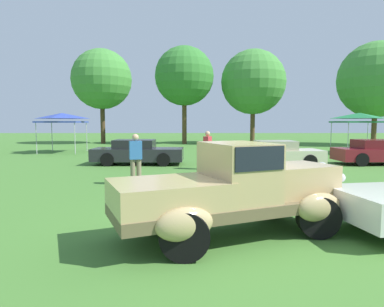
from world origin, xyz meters
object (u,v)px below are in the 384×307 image
(feature_pickup_truck, at_px, (234,189))
(spectator_near_truck, at_px, (136,158))
(show_car_charcoal, at_px, (137,152))
(canopy_tent_center_field, at_px, (359,117))
(show_car_cream, at_px, (278,154))
(canopy_tent_left_field, at_px, (62,117))
(show_car_burgundy, at_px, (377,152))
(spectator_between_cars, at_px, (207,149))

(feature_pickup_truck, height_order, spectator_near_truck, feature_pickup_truck)
(show_car_charcoal, xyz_separation_m, spectator_near_truck, (0.81, -5.51, 0.31))
(show_car_charcoal, distance_m, canopy_tent_center_field, 15.18)
(feature_pickup_truck, distance_m, show_car_cream, 10.13)
(spectator_near_truck, bearing_deg, canopy_tent_left_field, 119.90)
(show_car_cream, distance_m, show_car_burgundy, 5.22)
(show_car_burgundy, distance_m, spectator_between_cars, 8.66)
(show_car_charcoal, xyz_separation_m, canopy_tent_center_field, (13.86, 5.92, 1.82))
(show_car_cream, distance_m, spectator_between_cars, 3.46)
(spectator_between_cars, bearing_deg, spectator_near_truck, -124.88)
(show_car_cream, relative_size, canopy_tent_left_field, 1.45)
(canopy_tent_left_field, distance_m, canopy_tent_center_field, 20.00)
(canopy_tent_left_field, bearing_deg, show_car_charcoal, -46.94)
(show_car_charcoal, bearing_deg, spectator_between_cars, -28.64)
(spectator_near_truck, xyz_separation_m, canopy_tent_left_field, (-6.94, 12.07, 1.51))
(show_car_cream, bearing_deg, canopy_tent_left_field, 149.63)
(feature_pickup_truck, relative_size, canopy_tent_left_field, 1.63)
(feature_pickup_truck, xyz_separation_m, show_car_burgundy, (8.43, 10.47, -0.27))
(show_car_cream, xyz_separation_m, canopy_tent_center_field, (7.17, 6.87, 1.82))
(spectator_between_cars, distance_m, canopy_tent_left_field, 12.77)
(show_car_burgundy, height_order, spectator_near_truck, spectator_near_truck)
(feature_pickup_truck, bearing_deg, canopy_tent_left_field, 119.15)
(feature_pickup_truck, distance_m, spectator_near_truck, 5.66)
(show_car_cream, bearing_deg, spectator_near_truck, -142.29)
(show_car_charcoal, relative_size, show_car_burgundy, 1.09)
(show_car_cream, bearing_deg, show_car_burgundy, 9.87)
(spectator_near_truck, relative_size, canopy_tent_left_field, 0.61)
(feature_pickup_truck, distance_m, show_car_charcoal, 11.07)
(feature_pickup_truck, height_order, canopy_tent_left_field, canopy_tent_left_field)
(show_car_cream, height_order, canopy_tent_center_field, canopy_tent_center_field)
(show_car_charcoal, height_order, canopy_tent_left_field, canopy_tent_left_field)
(canopy_tent_center_field, bearing_deg, spectator_near_truck, -138.80)
(canopy_tent_center_field, bearing_deg, feature_pickup_truck, -122.44)
(show_car_charcoal, xyz_separation_m, show_car_cream, (6.70, -0.95, -0.00))
(show_car_burgundy, xyz_separation_m, canopy_tent_center_field, (2.02, 5.98, 1.82))
(show_car_burgundy, height_order, canopy_tent_center_field, canopy_tent_center_field)
(show_car_charcoal, xyz_separation_m, canopy_tent_left_field, (-6.13, 6.56, 1.82))
(feature_pickup_truck, height_order, canopy_tent_center_field, canopy_tent_center_field)
(show_car_cream, xyz_separation_m, spectator_near_truck, (-5.89, -4.55, 0.31))
(show_car_burgundy, height_order, canopy_tent_left_field, canopy_tent_left_field)
(show_car_cream, relative_size, canopy_tent_center_field, 1.40)
(feature_pickup_truck, relative_size, canopy_tent_center_field, 1.58)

